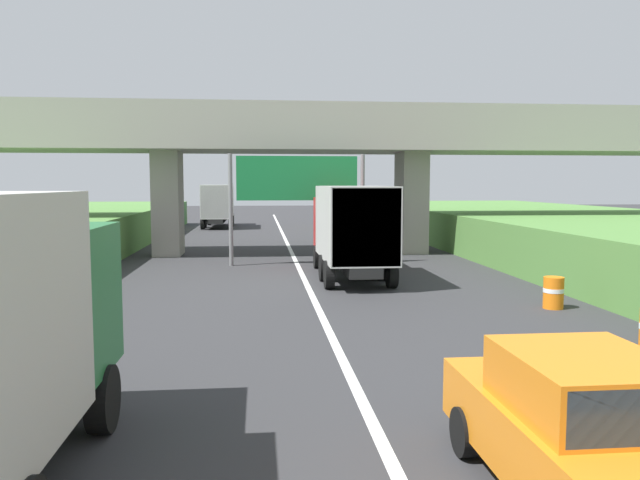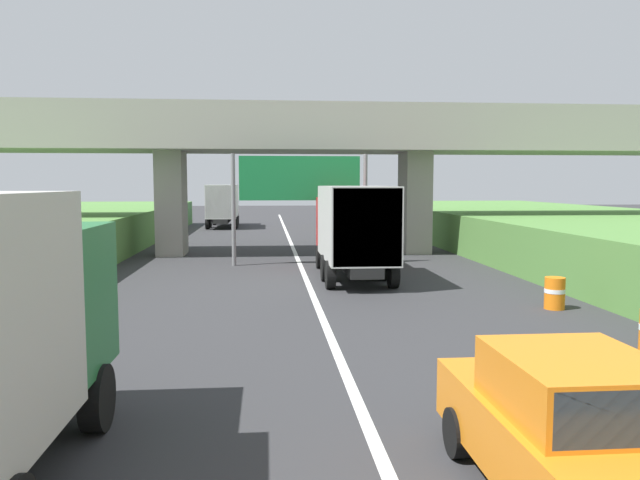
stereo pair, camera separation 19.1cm
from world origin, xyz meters
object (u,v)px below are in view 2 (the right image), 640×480
at_px(overhead_highway_sign, 300,184).
at_px(truck_blue, 223,203).
at_px(construction_barrel_2, 555,293).
at_px(car_orange, 570,431).
at_px(car_yellow, 348,217).
at_px(truck_red, 353,227).

bearing_deg(overhead_highway_sign, truck_blue, 101.69).
bearing_deg(construction_barrel_2, car_orange, -115.16).
distance_m(truck_blue, car_yellow, 10.16).
bearing_deg(truck_blue, car_yellow, -6.66).
distance_m(overhead_highway_sign, truck_blue, 24.36).
bearing_deg(truck_red, car_yellow, 82.78).
relative_size(truck_red, car_orange, 1.78).
xyz_separation_m(car_orange, car_yellow, (3.30, 42.96, 0.00)).
bearing_deg(truck_red, overhead_highway_sign, 113.95).
xyz_separation_m(truck_red, car_orange, (0.07, -16.40, -1.08)).
distance_m(overhead_highway_sign, construction_barrel_2, 12.43).
relative_size(overhead_highway_sign, car_orange, 1.43).
xyz_separation_m(truck_blue, car_orange, (6.74, -44.13, -1.08)).
bearing_deg(car_orange, truck_blue, 98.68).
xyz_separation_m(overhead_highway_sign, car_yellow, (5.11, 22.63, -2.63)).
height_order(truck_blue, car_orange, truck_blue).
bearing_deg(truck_red, truck_blue, 103.52).
height_order(truck_red, construction_barrel_2, truck_red).
bearing_deg(construction_barrel_2, truck_blue, 108.84).
xyz_separation_m(overhead_highway_sign, truck_red, (1.75, -3.93, -1.56)).
xyz_separation_m(truck_red, construction_barrel_2, (4.89, -6.13, -1.47)).
relative_size(overhead_highway_sign, construction_barrel_2, 6.53).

